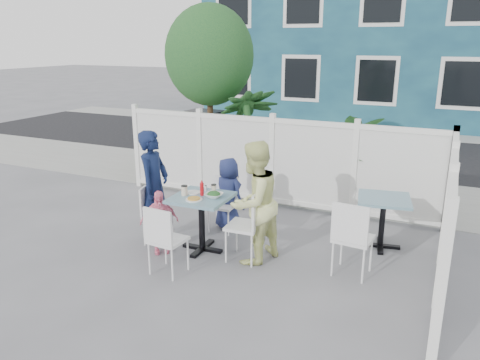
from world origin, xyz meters
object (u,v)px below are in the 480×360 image
at_px(spare_table, 383,209).
at_px(boy, 229,194).
at_px(chair_back, 224,199).
at_px(man, 154,186).
at_px(toddler, 159,222).
at_px(main_table, 201,208).
at_px(utility_cabinet, 206,142).
at_px(woman, 254,203).
at_px(chair_right, 250,220).
at_px(chair_near, 164,236).
at_px(chair_left, 153,210).

bearing_deg(spare_table, boy, -173.53).
xyz_separation_m(chair_back, man, (-0.76, -0.76, 0.33)).
bearing_deg(toddler, main_table, -10.53).
bearing_deg(spare_table, main_table, -153.45).
relative_size(spare_table, man, 0.50).
height_order(utility_cabinet, woman, woman).
relative_size(main_table, chair_back, 0.95).
relative_size(spare_table, chair_right, 0.83).
bearing_deg(chair_near, chair_back, 93.68).
xyz_separation_m(main_table, chair_back, (-0.06, 0.83, -0.13)).
height_order(chair_back, toddler, toddler).
xyz_separation_m(main_table, chair_left, (-0.80, -0.04, -0.13)).
distance_m(spare_table, chair_near, 3.11).
height_order(chair_left, chair_back, chair_left).
bearing_deg(spare_table, woman, -143.08).
height_order(chair_right, chair_near, chair_right).
distance_m(main_table, spare_table, 2.58).
bearing_deg(utility_cabinet, chair_right, -49.87).
height_order(main_table, toddler, toddler).
relative_size(chair_left, boy, 0.75).
bearing_deg(chair_left, utility_cabinet, -175.62).
bearing_deg(chair_left, chair_back, 126.70).
xyz_separation_m(utility_cabinet, main_table, (1.97, -3.77, -0.03)).
xyz_separation_m(spare_table, toddler, (-2.81, -1.46, -0.13)).
xyz_separation_m(chair_left, chair_near, (0.73, -0.81, 0.04)).
relative_size(chair_near, boy, 0.80).
xyz_separation_m(spare_table, chair_near, (-2.38, -2.00, -0.05)).
height_order(chair_near, boy, boy).
xyz_separation_m(chair_left, woman, (1.59, 0.05, 0.33)).
bearing_deg(utility_cabinet, man, -68.32).
height_order(chair_left, chair_right, chair_right).
xyz_separation_m(chair_right, man, (-1.57, 0.08, 0.25)).
distance_m(chair_back, man, 1.13).
bearing_deg(spare_table, toddler, -152.52).
distance_m(chair_right, boy, 1.18).
relative_size(main_table, chair_near, 0.88).
height_order(chair_near, woman, woman).
bearing_deg(chair_left, chair_right, 78.04).
xyz_separation_m(chair_right, chair_near, (-0.82, -0.83, -0.04)).
relative_size(chair_right, woman, 0.60).
relative_size(utility_cabinet, chair_left, 1.54).
bearing_deg(boy, chair_left, 70.03).
distance_m(chair_back, toddler, 1.22).
height_order(utility_cabinet, boy, utility_cabinet).
relative_size(spare_table, boy, 0.72).
distance_m(woman, toddler, 1.38).
bearing_deg(chair_near, utility_cabinet, 116.55).
distance_m(main_table, chair_left, 0.81).
relative_size(chair_left, man, 0.52).
height_order(main_table, woman, woman).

